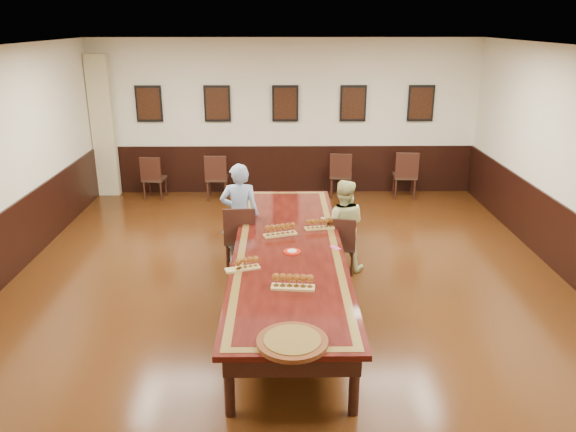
{
  "coord_description": "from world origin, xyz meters",
  "views": [
    {
      "loc": [
        -0.09,
        -6.71,
        3.52
      ],
      "look_at": [
        0.0,
        0.5,
        1.0
      ],
      "focal_mm": 35.0,
      "sensor_mm": 36.0,
      "label": 1
    }
  ],
  "objects_px": {
    "carved_platter": "(292,342)",
    "chair_man": "(240,236)",
    "spare_chair_a": "(154,177)",
    "person_woman": "(343,225)",
    "spare_chair_c": "(341,174)",
    "conference_table": "(288,257)",
    "spare_chair_b": "(217,176)",
    "spare_chair_d": "(405,174)",
    "person_man": "(240,215)",
    "chair_woman": "(342,243)"
  },
  "relations": [
    {
      "from": "person_man",
      "to": "carved_platter",
      "type": "xyz_separation_m",
      "value": [
        0.71,
        -3.46,
        -0.01
      ]
    },
    {
      "from": "spare_chair_b",
      "to": "spare_chair_d",
      "type": "bearing_deg",
      "value": 179.13
    },
    {
      "from": "spare_chair_d",
      "to": "person_man",
      "type": "bearing_deg",
      "value": 51.22
    },
    {
      "from": "chair_man",
      "to": "person_woman",
      "type": "xyz_separation_m",
      "value": [
        1.51,
        -0.09,
        0.19
      ]
    },
    {
      "from": "chair_woman",
      "to": "spare_chair_c",
      "type": "xyz_separation_m",
      "value": [
        0.37,
        3.76,
        0.04
      ]
    },
    {
      "from": "spare_chair_c",
      "to": "person_woman",
      "type": "distance_m",
      "value": 3.7
    },
    {
      "from": "spare_chair_d",
      "to": "person_woman",
      "type": "relative_size",
      "value": 0.73
    },
    {
      "from": "spare_chair_c",
      "to": "spare_chair_d",
      "type": "distance_m",
      "value": 1.32
    },
    {
      "from": "chair_man",
      "to": "carved_platter",
      "type": "distance_m",
      "value": 3.44
    },
    {
      "from": "spare_chair_d",
      "to": "carved_platter",
      "type": "bearing_deg",
      "value": 74.77
    },
    {
      "from": "spare_chair_d",
      "to": "person_woman",
      "type": "bearing_deg",
      "value": 69.47
    },
    {
      "from": "chair_man",
      "to": "person_man",
      "type": "xyz_separation_m",
      "value": [
        -0.0,
        0.1,
        0.29
      ]
    },
    {
      "from": "spare_chair_a",
      "to": "person_woman",
      "type": "xyz_separation_m",
      "value": [
        3.52,
        -3.56,
        0.23
      ]
    },
    {
      "from": "spare_chair_a",
      "to": "chair_woman",
      "type": "bearing_deg",
      "value": 139.43
    },
    {
      "from": "spare_chair_c",
      "to": "spare_chair_a",
      "type": "bearing_deg",
      "value": 10.64
    },
    {
      "from": "conference_table",
      "to": "chair_man",
      "type": "bearing_deg",
      "value": 123.54
    },
    {
      "from": "carved_platter",
      "to": "spare_chair_b",
      "type": "bearing_deg",
      "value": 101.85
    },
    {
      "from": "chair_man",
      "to": "spare_chair_b",
      "type": "height_order",
      "value": "chair_man"
    },
    {
      "from": "spare_chair_c",
      "to": "conference_table",
      "type": "xyz_separation_m",
      "value": [
        -1.16,
        -4.65,
        0.14
      ]
    },
    {
      "from": "chair_woman",
      "to": "spare_chair_d",
      "type": "relative_size",
      "value": 0.88
    },
    {
      "from": "spare_chair_b",
      "to": "spare_chair_d",
      "type": "relative_size",
      "value": 0.95
    },
    {
      "from": "spare_chair_c",
      "to": "conference_table",
      "type": "bearing_deg",
      "value": 84.9
    },
    {
      "from": "person_woman",
      "to": "spare_chair_b",
      "type": "bearing_deg",
      "value": -47.7
    },
    {
      "from": "spare_chair_d",
      "to": "chair_woman",
      "type": "bearing_deg",
      "value": 69.83
    },
    {
      "from": "carved_platter",
      "to": "spare_chair_c",
      "type": "bearing_deg",
      "value": 80.52
    },
    {
      "from": "carved_platter",
      "to": "chair_man",
      "type": "bearing_deg",
      "value": 101.89
    },
    {
      "from": "chair_woman",
      "to": "carved_platter",
      "type": "height_order",
      "value": "chair_woman"
    },
    {
      "from": "person_man",
      "to": "conference_table",
      "type": "relative_size",
      "value": 0.31
    },
    {
      "from": "chair_woman",
      "to": "spare_chair_a",
      "type": "relative_size",
      "value": 0.96
    },
    {
      "from": "chair_man",
      "to": "carved_platter",
      "type": "relative_size",
      "value": 1.2
    },
    {
      "from": "spare_chair_a",
      "to": "person_woman",
      "type": "relative_size",
      "value": 0.66
    },
    {
      "from": "chair_man",
      "to": "chair_woman",
      "type": "xyz_separation_m",
      "value": [
        1.49,
        -0.18,
        -0.05
      ]
    },
    {
      "from": "conference_table",
      "to": "person_woman",
      "type": "bearing_deg",
      "value": 50.45
    },
    {
      "from": "spare_chair_c",
      "to": "person_woman",
      "type": "height_order",
      "value": "person_woman"
    },
    {
      "from": "conference_table",
      "to": "spare_chair_a",
      "type": "bearing_deg",
      "value": 120.94
    },
    {
      "from": "spare_chair_a",
      "to": "spare_chair_b",
      "type": "relative_size",
      "value": 0.96
    },
    {
      "from": "chair_man",
      "to": "person_woman",
      "type": "height_order",
      "value": "person_woman"
    },
    {
      "from": "spare_chair_b",
      "to": "spare_chair_c",
      "type": "xyz_separation_m",
      "value": [
        2.58,
        0.16,
        0.0
      ]
    },
    {
      "from": "spare_chair_b",
      "to": "spare_chair_d",
      "type": "distance_m",
      "value": 3.9
    },
    {
      "from": "chair_man",
      "to": "person_man",
      "type": "relative_size",
      "value": 0.63
    },
    {
      "from": "spare_chair_b",
      "to": "chair_man",
      "type": "bearing_deg",
      "value": 100.38
    },
    {
      "from": "person_woman",
      "to": "chair_man",
      "type": "bearing_deg",
      "value": 6.71
    },
    {
      "from": "spare_chair_d",
      "to": "chair_man",
      "type": "bearing_deg",
      "value": 52.15
    },
    {
      "from": "person_man",
      "to": "chair_man",
      "type": "bearing_deg",
      "value": 90.0
    },
    {
      "from": "chair_woman",
      "to": "conference_table",
      "type": "distance_m",
      "value": 1.2
    },
    {
      "from": "chair_woman",
      "to": "person_man",
      "type": "relative_size",
      "value": 0.56
    },
    {
      "from": "person_man",
      "to": "carved_platter",
      "type": "relative_size",
      "value": 1.92
    },
    {
      "from": "spare_chair_d",
      "to": "carved_platter",
      "type": "distance_m",
      "value": 7.26
    },
    {
      "from": "spare_chair_d",
      "to": "person_woman",
      "type": "xyz_separation_m",
      "value": [
        -1.67,
        -3.55,
        0.19
      ]
    },
    {
      "from": "chair_man",
      "to": "spare_chair_d",
      "type": "bearing_deg",
      "value": -135.28
    }
  ]
}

